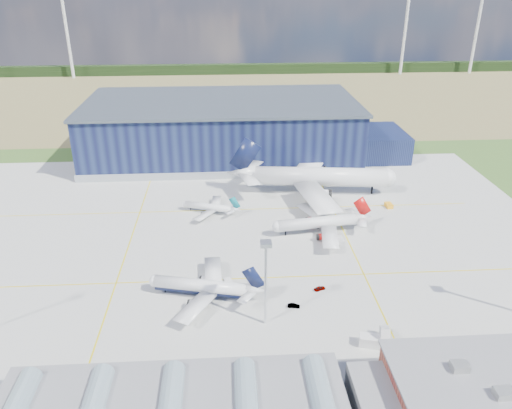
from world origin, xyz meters
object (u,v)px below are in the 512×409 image
airliner_widebody (320,167)px  gse_van_a (373,341)px  car_a (320,288)px  airliner_red (318,217)px  hangar (228,131)px  gse_van_b (229,284)px  airliner_regional (208,204)px  ops_building (510,393)px  airstair (384,337)px  car_b (294,306)px  gse_cart_a (339,240)px  airliner_navy (201,280)px  gse_tug_c (389,205)px  light_mast_center (266,270)px

airliner_widebody → gse_van_a: (-3.22, -87.84, -9.35)m
car_a → airliner_red: bearing=-30.9°
hangar → gse_van_b: hangar is taller
airliner_regional → ops_building: bearing=142.6°
airstair → car_b: bearing=156.5°
gse_cart_a → airliner_red: bearing=127.1°
airliner_navy → gse_cart_a: size_ratio=9.90×
airliner_regional → gse_van_b: (6.57, -47.13, -2.69)m
car_a → car_b: size_ratio=1.02×
gse_van_a → car_b: size_ratio=1.93×
airliner_navy → airliner_widebody: size_ratio=0.49×
airliner_red → car_a: (-5.06, -32.75, -5.10)m
airliner_navy → airliner_red: size_ratio=0.93×
gse_tug_c → car_b: gse_tug_c is taller
gse_van_a → gse_van_b: gse_van_a is taller
airliner_red → car_a: bearing=73.4°
airliner_red → gse_van_a: bearing=85.4°
hangar → car_a: size_ratio=44.56×
ops_building → gse_van_b: size_ratio=10.73×
airliner_regional → gse_cart_a: (42.28, -23.71, -2.96)m
airliner_regional → gse_van_a: 82.77m
airliner_red → car_a: airliner_red is taller
ops_building → airliner_navy: size_ratio=1.42×
ops_building → gse_van_a: bearing=135.9°
airliner_regional → gse_van_a: (39.29, -72.82, -2.33)m
light_mast_center → airliner_regional: light_mast_center is taller
airliner_regional → gse_van_a: airliner_regional is taller
ops_building → car_a: (-29.03, 43.15, -4.24)m
gse_van_a → gse_tug_c: size_ratio=1.72×
ops_building → airliner_red: 79.61m
gse_tug_c → car_b: (-42.81, -57.61, -0.26)m
car_b → gse_cart_a: bearing=-20.3°
hangar → airliner_navy: 113.09m
car_a → car_b: bearing=109.8°
airliner_navy → light_mast_center: bearing=156.5°
airliner_widebody → gse_van_b: size_ratio=15.30×
airliner_navy → car_b: size_ratio=10.16×
gse_van_a → gse_van_b: bearing=66.2°
airliner_red → gse_van_b: size_ratio=8.09×
airliner_widebody → airstair: 87.52m
airliner_red → car_b: airliner_red is taller
airliner_navy → gse_van_b: (7.46, 3.69, -4.29)m
airliner_red → gse_cart_a: (6.07, -6.56, -4.95)m
airliner_widebody → gse_van_b: airliner_widebody is taller
airliner_red → gse_van_a: size_ratio=5.64×
gse_van_b → car_b: bearing=-50.8°
hangar → gse_van_b: 109.40m
ops_building → gse_tug_c: ops_building is taller
airliner_red → gse_tug_c: size_ratio=9.70×
airliner_navy → gse_van_a: (40.18, -22.01, -3.93)m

